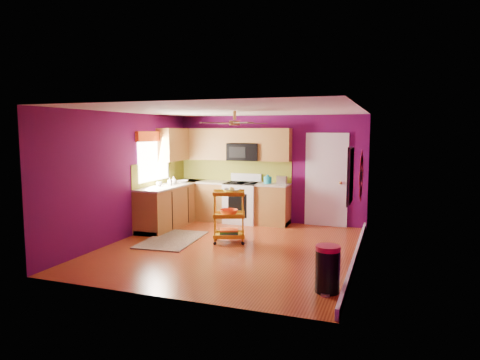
% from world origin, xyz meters
% --- Properties ---
extents(ground, '(5.00, 5.00, 0.00)m').
position_xyz_m(ground, '(0.00, 0.00, 0.00)').
color(ground, maroon).
rests_on(ground, ground).
extents(room_envelope, '(4.54, 5.04, 2.52)m').
position_xyz_m(room_envelope, '(0.03, 0.00, 1.63)').
color(room_envelope, '#540946').
rests_on(room_envelope, ground).
extents(lower_cabinets, '(2.81, 2.31, 0.94)m').
position_xyz_m(lower_cabinets, '(-1.35, 1.82, 0.43)').
color(lower_cabinets, brown).
rests_on(lower_cabinets, ground).
extents(electric_range, '(0.76, 0.66, 1.13)m').
position_xyz_m(electric_range, '(-0.55, 2.17, 0.48)').
color(electric_range, white).
rests_on(electric_range, ground).
extents(upper_cabinetry, '(2.80, 2.30, 1.26)m').
position_xyz_m(upper_cabinetry, '(-1.24, 2.17, 1.80)').
color(upper_cabinetry, brown).
rests_on(upper_cabinetry, ground).
extents(left_window, '(0.08, 1.35, 1.08)m').
position_xyz_m(left_window, '(-2.22, 1.05, 1.74)').
color(left_window, white).
rests_on(left_window, ground).
extents(panel_door, '(0.95, 0.11, 2.15)m').
position_xyz_m(panel_door, '(1.35, 2.47, 1.02)').
color(panel_door, white).
rests_on(panel_door, ground).
extents(right_wall_art, '(0.04, 2.74, 1.04)m').
position_xyz_m(right_wall_art, '(2.23, -0.34, 1.44)').
color(right_wall_art, black).
rests_on(right_wall_art, ground).
extents(ceiling_fan, '(1.01, 1.01, 0.26)m').
position_xyz_m(ceiling_fan, '(0.00, 0.20, 2.29)').
color(ceiling_fan, '#BF8C3F').
rests_on(ceiling_fan, ground).
extents(shag_rug, '(1.09, 1.64, 0.02)m').
position_xyz_m(shag_rug, '(-1.29, 0.12, 0.01)').
color(shag_rug, black).
rests_on(shag_rug, ground).
extents(rolling_cart, '(0.71, 0.62, 1.08)m').
position_xyz_m(rolling_cart, '(-0.17, 0.35, 0.56)').
color(rolling_cart, gold).
rests_on(rolling_cart, ground).
extents(trash_can, '(0.35, 0.37, 0.63)m').
position_xyz_m(trash_can, '(1.99, -1.59, 0.31)').
color(trash_can, black).
rests_on(trash_can, ground).
extents(teal_kettle, '(0.18, 0.18, 0.21)m').
position_xyz_m(teal_kettle, '(0.06, 2.20, 1.02)').
color(teal_kettle, teal).
rests_on(teal_kettle, lower_cabinets).
extents(toaster, '(0.22, 0.15, 0.18)m').
position_xyz_m(toaster, '(0.38, 2.26, 1.03)').
color(toaster, beige).
rests_on(toaster, lower_cabinets).
extents(soap_bottle_a, '(0.08, 0.08, 0.18)m').
position_xyz_m(soap_bottle_a, '(-1.89, 1.15, 1.03)').
color(soap_bottle_a, '#EA3F72').
rests_on(soap_bottle_a, lower_cabinets).
extents(soap_bottle_b, '(0.14, 0.14, 0.18)m').
position_xyz_m(soap_bottle_b, '(-1.91, 1.36, 1.03)').
color(soap_bottle_b, white).
rests_on(soap_bottle_b, lower_cabinets).
extents(counter_dish, '(0.25, 0.25, 0.06)m').
position_xyz_m(counter_dish, '(-1.85, 1.69, 0.97)').
color(counter_dish, white).
rests_on(counter_dish, lower_cabinets).
extents(counter_cup, '(0.13, 0.13, 0.10)m').
position_xyz_m(counter_cup, '(-2.04, 0.94, 0.99)').
color(counter_cup, white).
rests_on(counter_cup, lower_cabinets).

